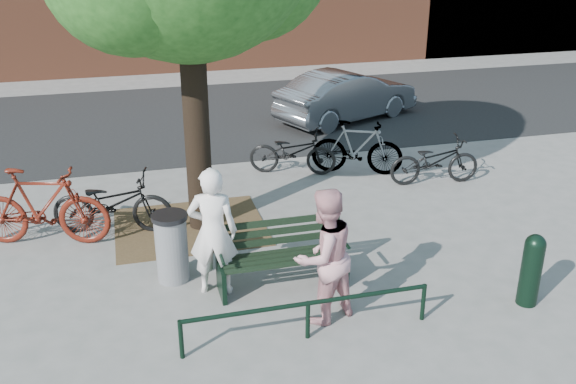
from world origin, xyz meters
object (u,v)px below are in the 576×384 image
object	(u,v)px
person_right	(324,256)
person_left	(213,232)
bollard	(532,267)
litter_bin	(172,247)
bicycle_c	(293,152)
parked_car	(347,96)
park_bench	(281,253)

from	to	relation	value
person_right	person_left	bearing A→B (deg)	-60.86
bollard	litter_bin	xyz separation A→B (m)	(-4.41, 1.81, -0.03)
person_right	bicycle_c	distance (m)	5.08
person_right	litter_bin	distance (m)	2.27
bollard	parked_car	bearing A→B (deg)	86.17
person_left	park_bench	bearing A→B (deg)	-169.01
person_right	bicycle_c	xyz separation A→B (m)	(0.97, 4.97, -0.42)
bollard	litter_bin	world-z (taller)	bollard
bicycle_c	parked_car	xyz separation A→B (m)	(2.30, 3.26, 0.17)
bicycle_c	parked_car	distance (m)	3.99
bicycle_c	person_right	bearing A→B (deg)	-169.72
person_right	bollard	world-z (taller)	person_right
person_left	litter_bin	world-z (taller)	person_left
person_left	bicycle_c	distance (m)	4.56
person_right	bicycle_c	world-z (taller)	person_right
park_bench	person_right	distance (m)	1.04
person_right	parked_car	xyz separation A→B (m)	(3.26, 8.22, -0.25)
person_right	bicycle_c	size ratio (longest dim) A/B	1.02
bollard	litter_bin	distance (m)	4.76
person_left	bollard	xyz separation A→B (m)	(3.89, -1.36, -0.36)
park_bench	person_left	distance (m)	0.99
person_left	person_right	xyz separation A→B (m)	(1.20, -0.98, -0.01)
bicycle_c	parked_car	world-z (taller)	parked_car
bollard	bicycle_c	distance (m)	5.61
park_bench	parked_car	distance (m)	8.14
bicycle_c	parked_car	size ratio (longest dim) A/B	0.45
person_left	person_right	distance (m)	1.55
person_right	parked_car	distance (m)	8.85
parked_car	bicycle_c	bearing A→B (deg)	121.15
person_left	bicycle_c	bearing A→B (deg)	-103.07
person_left	bollard	size ratio (longest dim) A/B	1.78
park_bench	bollard	size ratio (longest dim) A/B	1.75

